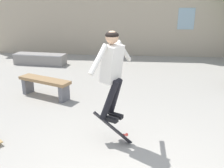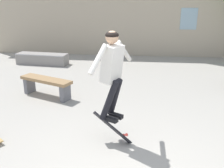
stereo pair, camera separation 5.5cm
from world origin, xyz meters
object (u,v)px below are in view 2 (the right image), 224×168
Objects in this scene: park_bench at (46,84)px; skate_ledge at (42,59)px; skater at (112,68)px; skateboard_flipping at (112,127)px.

park_bench is 0.73× the size of skate_ledge.
skateboard_flipping is (0.01, -0.06, -1.07)m from skater.
skater reaches higher than skate_ledge.
skateboard_flipping reaches higher than park_bench.
skate_ledge is 6.44m from skater.
park_bench is 3.65m from skate_ledge.
park_bench is at bearing -61.46° from skate_ledge.
skater reaches higher than park_bench.
park_bench is 2.98m from skater.
skate_ledge is 2.84× the size of skateboard_flipping.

